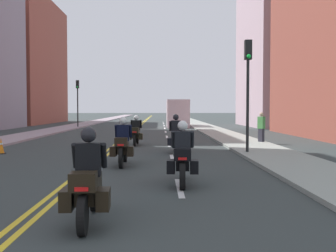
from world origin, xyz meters
The scene contains 18 objects.
ground_plane centered at (0.00, 48.00, 0.00)m, with size 264.00×264.00×0.00m, color #313938.
sidewalk_left centered at (-6.80, 48.00, 0.06)m, with size 2.58×144.00×0.12m, color gray.
sidewalk_right centered at (6.80, 48.00, 0.06)m, with size 2.58×144.00×0.12m, color gray.
centreline_yellow_inner centered at (-0.12, 48.00, 0.00)m, with size 0.12×132.00×0.01m, color yellow.
centreline_yellow_outer centered at (0.12, 48.00, 0.00)m, with size 0.12×132.00×0.01m, color yellow.
lane_dashes_white centered at (2.75, 29.00, 0.00)m, with size 0.14×56.40×0.01m.
building_left_2 centered at (-15.21, 52.16, 7.94)m, with size 7.06×18.14×15.88m.
building_right_2 centered at (15.64, 42.54, 9.00)m, with size 7.92×13.53×17.99m.
motorcycle_0 centered at (1.10, 4.89, 0.65)m, with size 0.78×2.14×1.60m.
motorcycle_1 centered at (2.85, 8.42, 0.64)m, with size 0.78×2.22×1.61m.
motorcycle_2 centered at (1.04, 11.94, 0.67)m, with size 0.76×2.30×1.63m.
motorcycle_3 centered at (2.98, 15.87, 0.66)m, with size 0.76×2.20×1.67m.
motorcycle_4 centered at (1.04, 19.61, 0.65)m, with size 0.78×2.20×1.57m.
traffic_cone_2 centered at (-4.42, 15.64, 0.33)m, with size 0.32×0.32×0.67m.
traffic_light_near centered at (5.91, 15.11, 3.24)m, with size 0.28×0.38×4.72m.
traffic_light_far centered at (-5.91, 39.53, 3.25)m, with size 0.28×0.38×4.72m.
pedestrian_0 centered at (7.76, 20.31, 0.88)m, with size 0.39×0.42×1.71m.
parked_truck centered at (4.11, 41.24, 1.27)m, with size 2.20×6.50×2.80m.
Camera 1 is at (2.28, -1.89, 1.91)m, focal length 44.26 mm.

